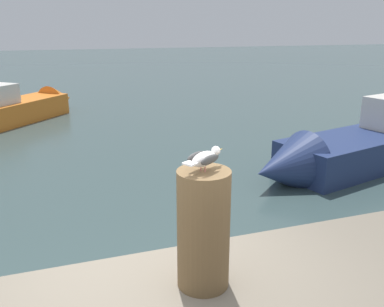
{
  "coord_description": "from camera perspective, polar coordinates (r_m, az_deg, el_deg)",
  "views": [
    {
      "loc": [
        -0.52,
        -3.05,
        3.27
      ],
      "look_at": [
        0.41,
        -0.32,
        2.38
      ],
      "focal_mm": 38.83,
      "sensor_mm": 36.0,
      "label": 1
    }
  ],
  "objects": [
    {
      "name": "seagull",
      "position": [
        2.79,
        1.75,
        -0.62
      ],
      "size": [
        0.36,
        0.25,
        0.14
      ],
      "color": "#C66C60",
      "rests_on": "mooring_post"
    },
    {
      "name": "boat_navy",
      "position": [
        10.48,
        21.18,
        0.62
      ],
      "size": [
        6.37,
        2.91,
        3.87
      ],
      "color": "navy",
      "rests_on": "ground_plane"
    },
    {
      "name": "boat_orange",
      "position": [
        16.19,
        -22.11,
        5.98
      ],
      "size": [
        4.5,
        4.92,
        4.09
      ],
      "color": "orange",
      "rests_on": "ground_plane"
    },
    {
      "name": "mooring_post",
      "position": [
        2.99,
        1.57,
        -10.39
      ],
      "size": [
        0.38,
        0.38,
        0.88
      ],
      "primitive_type": "cylinder",
      "color": "brown",
      "rests_on": "harbor_quay"
    }
  ]
}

